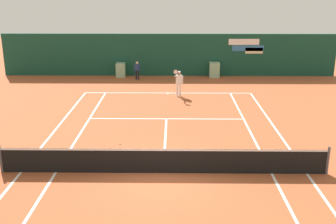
{
  "coord_description": "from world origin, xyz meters",
  "views": [
    {
      "loc": [
        0.36,
        -13.89,
        6.69
      ],
      "look_at": [
        0.1,
        5.02,
        0.8
      ],
      "focal_mm": 44.09,
      "sensor_mm": 36.0,
      "label": 1
    }
  ],
  "objects": [
    {
      "name": "player_on_baseline",
      "position": [
        0.68,
        10.86,
        0.95
      ],
      "size": [
        0.61,
        0.67,
        1.81
      ],
      "rotation": [
        0.0,
        0.0,
        3.18
      ],
      "color": "white",
      "rests_on": "ground_plane"
    },
    {
      "name": "tennis_ball_by_sideline",
      "position": [
        -1.96,
        2.81,
        0.03
      ],
      "size": [
        0.07,
        0.07,
        0.07
      ],
      "primitive_type": "sphere",
      "color": "#CCE033",
      "rests_on": "ground_plane"
    },
    {
      "name": "ground_plane",
      "position": [
        -0.0,
        0.58,
        0.0
      ],
      "size": [
        80.0,
        80.0,
        0.01
      ],
      "color": "#A8512D"
    },
    {
      "name": "sponsor_back_wall",
      "position": [
        0.02,
        16.97,
        1.52
      ],
      "size": [
        25.0,
        1.02,
        3.16
      ],
      "color": "#144233",
      "rests_on": "ground_plane"
    },
    {
      "name": "ball_kid_centre_post",
      "position": [
        -2.28,
        15.53,
        0.77
      ],
      "size": [
        0.44,
        0.23,
        1.34
      ],
      "rotation": [
        0.0,
        0.0,
        2.94
      ],
      "color": "black",
      "rests_on": "ground_plane"
    },
    {
      "name": "tennis_net",
      "position": [
        0.0,
        0.0,
        0.51
      ],
      "size": [
        12.1,
        0.1,
        1.07
      ],
      "color": "#4C4C51",
      "rests_on": "ground_plane"
    }
  ]
}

